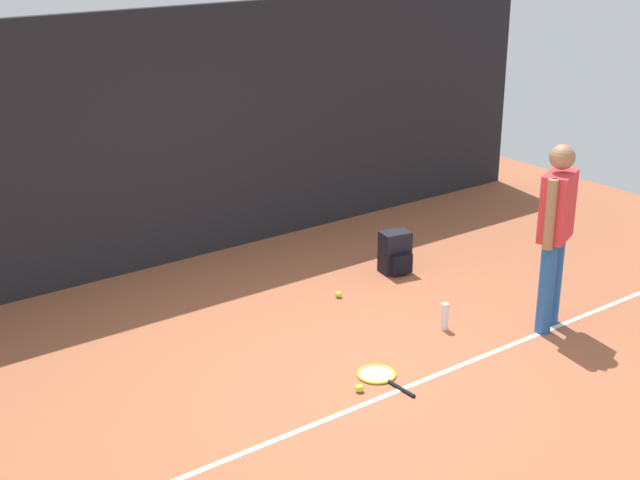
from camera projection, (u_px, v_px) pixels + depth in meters
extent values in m
plane|color=#9E5638|center=(349.00, 366.00, 7.52)|extent=(12.00, 12.00, 0.00)
cube|color=black|center=(168.00, 139.00, 9.31)|extent=(10.00, 0.10, 2.66)
cube|color=white|center=(393.00, 393.00, 7.11)|extent=(9.00, 0.05, 0.00)
cylinder|color=#2659A5|center=(554.00, 279.00, 8.18)|extent=(0.14, 0.14, 0.85)
cylinder|color=#2659A5|center=(546.00, 288.00, 7.98)|extent=(0.14, 0.14, 0.85)
cube|color=red|center=(558.00, 206.00, 7.83)|extent=(0.45, 0.36, 0.60)
sphere|color=#9E704C|center=(562.00, 157.00, 7.67)|extent=(0.22, 0.22, 0.22)
cylinder|color=#9E704C|center=(564.00, 201.00, 8.01)|extent=(0.09, 0.09, 0.62)
cylinder|color=#9E704C|center=(550.00, 215.00, 7.65)|extent=(0.09, 0.09, 0.62)
cylinder|color=black|center=(401.00, 389.00, 7.15)|extent=(0.04, 0.30, 0.03)
torus|color=gold|center=(376.00, 374.00, 7.37)|extent=(0.33, 0.33, 0.02)
cylinder|color=#B2B2B2|center=(376.00, 374.00, 7.37)|extent=(0.28, 0.28, 0.00)
cube|color=black|center=(395.00, 252.00, 9.37)|extent=(0.33, 0.25, 0.44)
cube|color=black|center=(402.00, 264.00, 9.28)|extent=(0.23, 0.12, 0.20)
sphere|color=#CCE033|center=(360.00, 388.00, 7.11)|extent=(0.07, 0.07, 0.07)
sphere|color=#CCE033|center=(339.00, 294.00, 8.82)|extent=(0.07, 0.07, 0.07)
cylinder|color=white|center=(445.00, 316.00, 8.13)|extent=(0.07, 0.07, 0.25)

